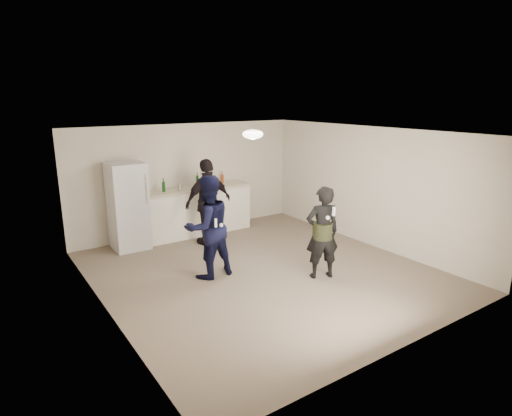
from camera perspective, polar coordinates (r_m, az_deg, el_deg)
floor at (r=7.86m, az=0.83°, el=-8.44°), size 6.00×6.00×0.00m
ceiling at (r=7.26m, az=0.90°, el=10.03°), size 6.00×6.00×0.00m
wall_back at (r=10.01m, az=-9.06°, el=3.91°), size 6.00×0.00×6.00m
wall_front at (r=5.40m, az=19.55°, el=-6.08°), size 6.00×0.00×6.00m
wall_left at (r=6.36m, az=-19.92°, el=-3.02°), size 0.00×6.00×6.00m
wall_right at (r=9.28m, az=14.93°, el=2.75°), size 0.00×6.00×6.00m
counter at (r=9.88m, az=-8.04°, el=-0.51°), size 2.60×0.56×1.05m
counter_top at (r=9.76m, az=-8.15°, el=2.58°), size 2.68×0.64×0.04m
fridge at (r=9.17m, az=-16.70°, el=0.24°), size 0.70×0.70×1.80m
fridge_handle at (r=8.83m, az=-14.43°, el=2.52°), size 0.02×0.02×0.60m
ceiling_dome at (r=7.51m, az=-0.43°, el=9.80°), size 0.36×0.36×0.16m
shaker at (r=9.48m, az=-10.14°, el=2.80°), size 0.08×0.08×0.17m
man at (r=7.42m, az=-6.44°, el=-2.54°), size 0.93×0.75×1.81m
woman at (r=7.45m, az=8.83°, el=-3.26°), size 0.69×0.57×1.63m
camo_shorts at (r=7.44m, az=8.84°, el=-3.01°), size 0.34×0.34×0.28m
spectator at (r=9.10m, az=-6.37°, el=0.80°), size 1.11×0.53×1.84m
remote_man at (r=7.14m, az=-5.42°, el=-1.98°), size 0.04×0.04×0.15m
nunchuk_man at (r=7.24m, az=-4.69°, el=-2.30°), size 0.07×0.07×0.07m
remote_woman at (r=7.15m, az=10.32°, el=-0.45°), size 0.04×0.04×0.15m
nunchuk_woman at (r=7.13m, az=9.54°, el=-1.29°), size 0.07×0.07×0.07m
bottle_cluster at (r=9.85m, az=-7.76°, el=3.48°), size 1.61×0.23×0.24m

